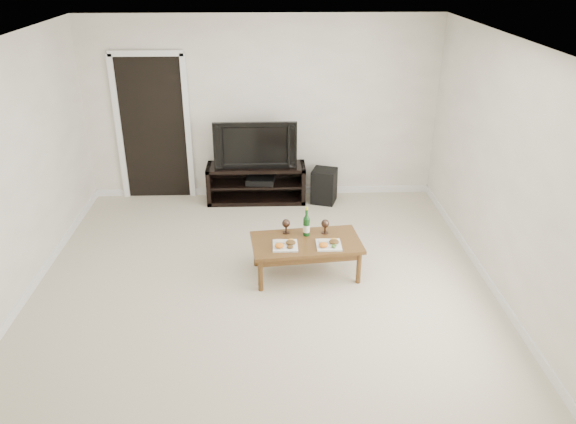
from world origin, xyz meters
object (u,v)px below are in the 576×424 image
Objects in this scene: media_console at (256,183)px; television at (255,143)px; subwoofer at (324,186)px; coffee_table at (306,258)px.

media_console is 0.61m from television.
media_console is at bearing -166.36° from subwoofer.
subwoofer is (0.98, -0.07, -0.64)m from television.
subwoofer is at bearing -4.71° from television.
television reaches higher than coffee_table.
television is (0.00, 0.00, 0.61)m from media_console.
media_console is 2.16m from coffee_table.
coffee_table is (0.59, -2.08, -0.07)m from media_console.
subwoofer is 2.04m from coffee_table.
coffee_table is at bearing -74.08° from media_console.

